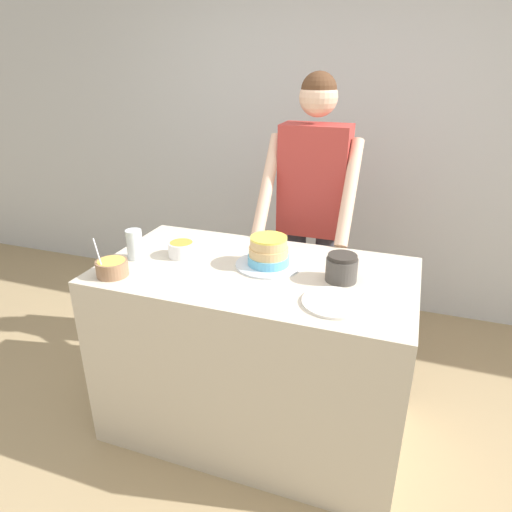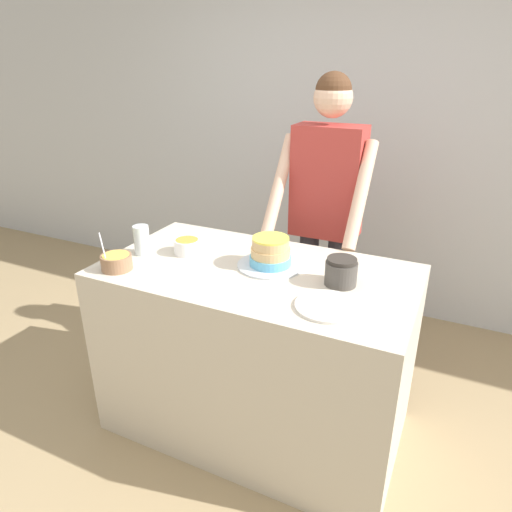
# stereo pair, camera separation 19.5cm
# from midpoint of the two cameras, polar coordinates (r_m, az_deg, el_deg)

# --- Properties ---
(ground_plane) EXTENTS (14.00, 14.00, 0.00)m
(ground_plane) POSITION_cam_midpoint_polar(r_m,az_deg,el_deg) (2.42, -1.98, -25.96)
(ground_plane) COLOR tan
(wall_back) EXTENTS (10.00, 0.05, 2.60)m
(wall_back) POSITION_cam_midpoint_polar(r_m,az_deg,el_deg) (3.53, 13.27, 13.96)
(wall_back) COLOR silver
(wall_back) RESTS_ON ground_plane
(counter) EXTENTS (1.48, 0.81, 0.93)m
(counter) POSITION_cam_midpoint_polar(r_m,az_deg,el_deg) (2.39, 2.43, -11.87)
(counter) COLOR beige
(counter) RESTS_ON ground_plane
(person_baker) EXTENTS (0.54, 0.49, 1.78)m
(person_baker) POSITION_cam_midpoint_polar(r_m,az_deg,el_deg) (2.76, 10.81, 7.10)
(person_baker) COLOR #2D2D38
(person_baker) RESTS_ON ground_plane
(cake) EXTENTS (0.32, 0.32, 0.15)m
(cake) POSITION_cam_midpoint_polar(r_m,az_deg,el_deg) (2.17, 4.40, 0.19)
(cake) COLOR silver
(cake) RESTS_ON counter
(frosting_bowl_orange) EXTENTS (0.13, 0.13, 0.08)m
(frosting_bowl_orange) POSITION_cam_midpoint_polar(r_m,az_deg,el_deg) (2.33, -6.24, 1.23)
(frosting_bowl_orange) COLOR white
(frosting_bowl_orange) RESTS_ON counter
(frosting_bowl_yellow) EXTENTS (0.14, 0.15, 0.18)m
(frosting_bowl_yellow) POSITION_cam_midpoint_polar(r_m,az_deg,el_deg) (2.21, -14.67, -0.70)
(frosting_bowl_yellow) COLOR #936B4C
(frosting_bowl_yellow) RESTS_ON counter
(drinking_glass) EXTENTS (0.08, 0.08, 0.15)m
(drinking_glass) POSITION_cam_midpoint_polar(r_m,az_deg,el_deg) (2.35, -11.82, 1.92)
(drinking_glass) COLOR silver
(drinking_glass) RESTS_ON counter
(ceramic_plate) EXTENTS (0.27, 0.27, 0.01)m
(ceramic_plate) POSITION_cam_midpoint_polar(r_m,az_deg,el_deg) (1.87, 11.96, -6.22)
(ceramic_plate) COLOR white
(ceramic_plate) RESTS_ON counter
(stoneware_jar) EXTENTS (0.14, 0.14, 0.12)m
(stoneware_jar) POSITION_cam_midpoint_polar(r_m,az_deg,el_deg) (2.04, 13.30, -1.98)
(stoneware_jar) COLOR #4C4742
(stoneware_jar) RESTS_ON counter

